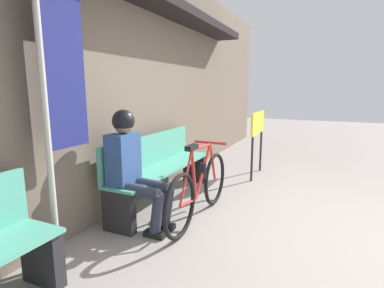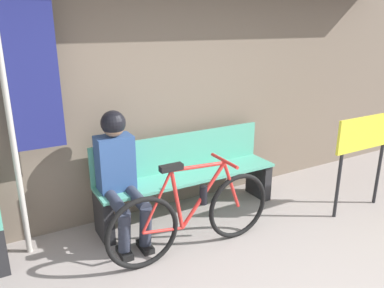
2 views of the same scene
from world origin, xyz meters
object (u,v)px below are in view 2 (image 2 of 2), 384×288
object	(u,v)px
park_bench_near	(187,176)
banner_pole	(26,97)
person_seated	(119,168)
signboard	(364,141)
bicycle	(194,215)

from	to	relation	value
park_bench_near	banner_pole	world-z (taller)	banner_pole
person_seated	signboard	world-z (taller)	person_seated
park_bench_near	signboard	xyz separation A→B (m)	(1.67, -0.88, 0.38)
person_seated	signboard	size ratio (longest dim) A/B	1.16
park_bench_near	bicycle	bearing A→B (deg)	-114.21
person_seated	banner_pole	bearing A→B (deg)	165.66
banner_pole	signboard	distance (m)	3.33
park_bench_near	bicycle	xyz separation A→B (m)	(-0.30, -0.68, -0.06)
signboard	park_bench_near	bearing A→B (deg)	152.23
bicycle	park_bench_near	bearing A→B (deg)	65.79
bicycle	signboard	xyz separation A→B (m)	(1.97, -0.20, 0.44)
banner_pole	signboard	size ratio (longest dim) A/B	2.05
bicycle	banner_pole	bearing A→B (deg)	147.95
park_bench_near	banner_pole	xyz separation A→B (m)	(-1.47, 0.05, 0.99)
bicycle	person_seated	distance (m)	0.82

